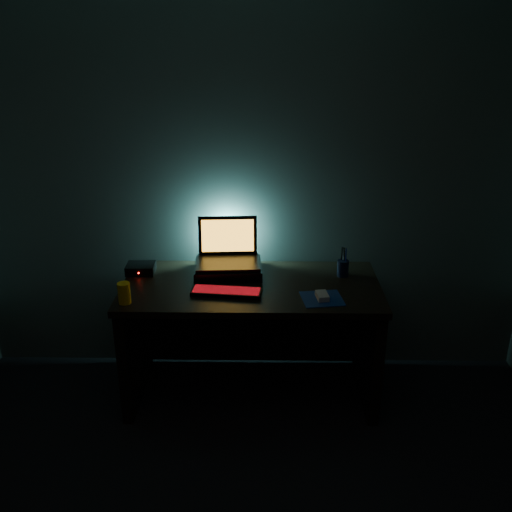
{
  "coord_description": "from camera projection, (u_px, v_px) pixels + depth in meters",
  "views": [
    {
      "loc": [
        0.07,
        -1.38,
        2.16
      ],
      "look_at": [
        0.03,
        1.57,
        0.95
      ],
      "focal_mm": 40.0,
      "sensor_mm": 36.0,
      "label": 1
    }
  ],
  "objects": [
    {
      "name": "pen_cup",
      "position": [
        343.0,
        268.0,
        3.41
      ],
      "size": [
        0.08,
        0.08,
        0.1
      ],
      "primitive_type": "cylinder",
      "rotation": [
        0.0,
        0.0,
        0.25
      ],
      "color": "black",
      "rests_on": "desk"
    },
    {
      "name": "laptop",
      "position": [
        228.0,
        252.0,
        3.46
      ],
      "size": [
        0.39,
        0.3,
        0.26
      ],
      "rotation": [
        0.0,
        0.0,
        0.06
      ],
      "color": "black",
      "rests_on": "riser"
    },
    {
      "name": "riser",
      "position": [
        228.0,
        269.0,
        3.45
      ],
      "size": [
        0.42,
        0.32,
        0.06
      ],
      "primitive_type": "cube",
      "rotation": [
        0.0,
        0.0,
        0.06
      ],
      "color": "black",
      "rests_on": "desk"
    },
    {
      "name": "router",
      "position": [
        141.0,
        269.0,
        3.46
      ],
      "size": [
        0.17,
        0.14,
        0.06
      ],
      "rotation": [
        0.0,
        0.0,
        0.02
      ],
      "color": "black",
      "rests_on": "desk"
    },
    {
      "name": "juice_glass",
      "position": [
        124.0,
        293.0,
        3.07
      ],
      "size": [
        0.08,
        0.08,
        0.12
      ],
      "primitive_type": "cylinder",
      "rotation": [
        0.0,
        0.0,
        -0.22
      ],
      "color": "#DFA50B",
      "rests_on": "desk"
    },
    {
      "name": "room",
      "position": [
        238.0,
        367.0,
        1.62
      ],
      "size": [
        3.5,
        4.0,
        2.5
      ],
      "color": "black",
      "rests_on": "ground"
    },
    {
      "name": "desk",
      "position": [
        251.0,
        319.0,
        3.46
      ],
      "size": [
        1.5,
        0.7,
        0.75
      ],
      "color": "black",
      "rests_on": "ground"
    },
    {
      "name": "mousepad",
      "position": [
        322.0,
        299.0,
        3.14
      ],
      "size": [
        0.25,
        0.23,
        0.0
      ],
      "primitive_type": "cube",
      "rotation": [
        0.0,
        0.0,
        0.14
      ],
      "color": "navy",
      "rests_on": "desk"
    },
    {
      "name": "mouse",
      "position": [
        322.0,
        296.0,
        3.13
      ],
      "size": [
        0.07,
        0.11,
        0.03
      ],
      "primitive_type": "cube",
      "rotation": [
        0.0,
        0.0,
        0.14
      ],
      "color": "#98979C",
      "rests_on": "mousepad"
    },
    {
      "name": "keyboard",
      "position": [
        226.0,
        292.0,
        3.2
      ],
      "size": [
        0.4,
        0.16,
        0.02
      ],
      "rotation": [
        0.0,
        0.0,
        -0.1
      ],
      "color": "black",
      "rests_on": "desk"
    }
  ]
}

